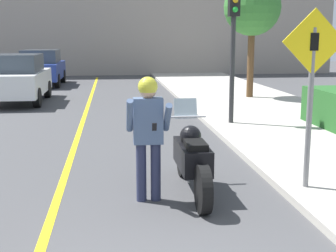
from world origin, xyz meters
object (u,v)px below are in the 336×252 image
(person_biker, at_px, (148,126))
(parked_car_white, at_px, (17,78))
(parked_car_blue, at_px, (42,67))
(motorcycle, at_px, (192,158))
(traffic_light, at_px, (233,27))
(street_tree, at_px, (252,8))
(crossing_sign, at_px, (311,82))

(person_biker, height_order, parked_car_white, person_biker)
(parked_car_blue, bearing_deg, motorcycle, -74.89)
(parked_car_white, relative_size, parked_car_blue, 1.00)
(parked_car_white, bearing_deg, motorcycle, -66.80)
(motorcycle, relative_size, parked_car_white, 0.55)
(traffic_light, relative_size, parked_car_blue, 0.81)
(street_tree, height_order, parked_car_white, street_tree)
(street_tree, xyz_separation_m, parked_car_white, (-8.24, 0.26, -2.41))
(street_tree, relative_size, parked_car_white, 1.00)
(motorcycle, xyz_separation_m, traffic_light, (1.86, 4.90, 1.98))
(motorcycle, height_order, street_tree, street_tree)
(person_biker, distance_m, traffic_light, 5.94)
(motorcycle, distance_m, street_tree, 11.04)
(motorcycle, relative_size, street_tree, 0.55)
(motorcycle, xyz_separation_m, parked_car_white, (-4.38, 10.22, 0.35))
(crossing_sign, bearing_deg, parked_car_white, 119.71)
(crossing_sign, height_order, traffic_light, traffic_light)
(crossing_sign, distance_m, parked_car_blue, 17.66)
(person_biker, bearing_deg, parked_car_white, 109.50)
(traffic_light, distance_m, parked_car_blue, 13.10)
(motorcycle, bearing_deg, parked_car_white, 113.20)
(crossing_sign, relative_size, street_tree, 0.60)
(crossing_sign, relative_size, traffic_light, 0.74)
(street_tree, bearing_deg, parked_car_blue, 142.55)
(motorcycle, xyz_separation_m, crossing_sign, (1.62, -0.30, 1.12))
(motorcycle, height_order, person_biker, person_biker)
(street_tree, height_order, parked_car_blue, street_tree)
(motorcycle, bearing_deg, parked_car_blue, 105.11)
(traffic_light, bearing_deg, crossing_sign, -92.60)
(traffic_light, relative_size, parked_car_white, 0.81)
(street_tree, distance_m, parked_car_blue, 10.67)
(parked_car_blue, bearing_deg, street_tree, -37.45)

